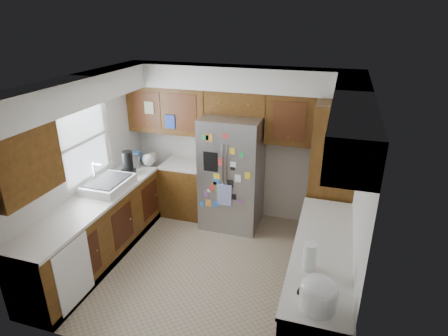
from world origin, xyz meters
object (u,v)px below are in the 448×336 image
Objects in this scene: pantry at (332,175)px; rice_cooker at (318,293)px; fridge at (232,172)px; paper_towel at (310,256)px.

pantry is 6.58× the size of rice_cooker.
fridge is 6.36× the size of paper_towel.
pantry is 2.52m from rice_cooker.
paper_towel is at bearing -93.41° from pantry.
pantry reaches higher than rice_cooker.
paper_towel is (-0.12, -2.02, -0.01)m from pantry.
paper_towel is at bearing 103.54° from rice_cooker.
pantry is at bearing 86.59° from paper_towel.
rice_cooker is (1.50, -2.57, 0.17)m from fridge.
fridge is 2.50m from paper_towel.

